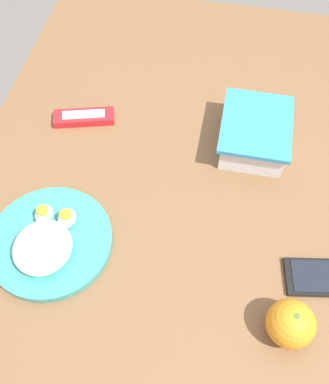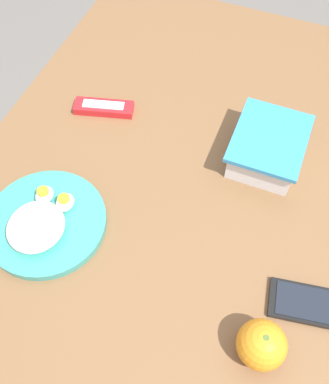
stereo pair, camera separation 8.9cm
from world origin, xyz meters
name	(u,v)px [view 1 (the left image)]	position (x,y,z in m)	size (l,w,h in m)	color
ground_plane	(175,295)	(0.00, 0.00, 0.00)	(10.00, 10.00, 0.00)	#66605B
table	(181,195)	(0.00, 0.00, 0.66)	(1.20, 0.90, 0.75)	brown
food_container	(254,135)	(-0.10, 0.14, 0.78)	(0.18, 0.15, 0.07)	white
orange_fruit	(291,324)	(0.30, 0.23, 0.79)	(0.08, 0.08, 0.08)	orange
rice_plate	(48,242)	(0.22, -0.22, 0.77)	(0.24, 0.24, 0.06)	teal
candy_bar	(84,117)	(-0.10, -0.25, 0.76)	(0.08, 0.14, 0.02)	red
cell_phone	(328,277)	(0.19, 0.30, 0.76)	(0.10, 0.16, 0.01)	black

